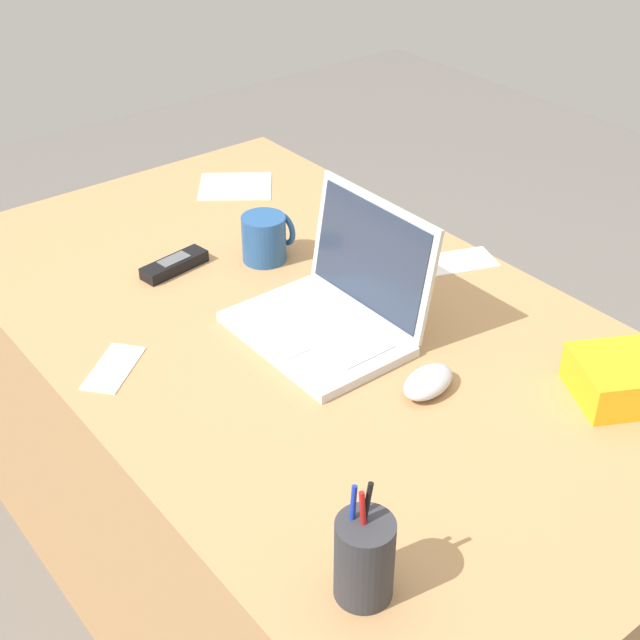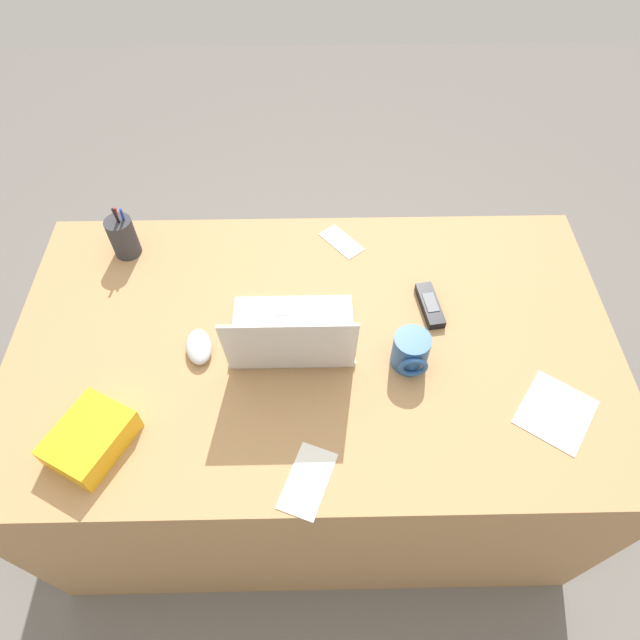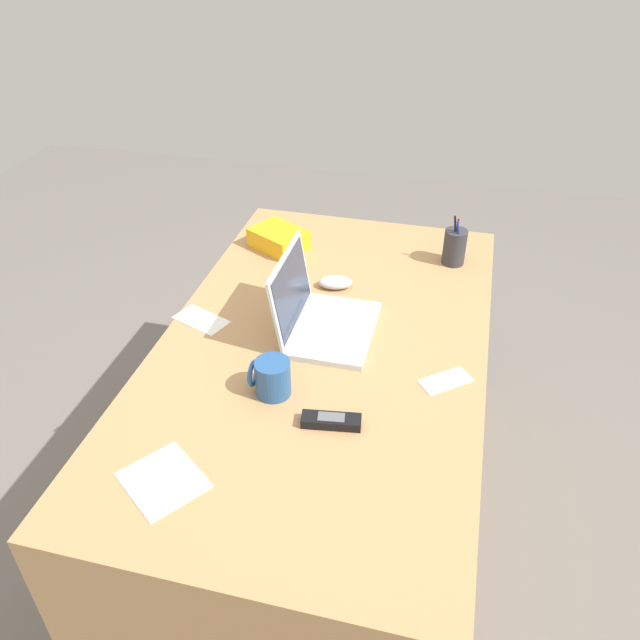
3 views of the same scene
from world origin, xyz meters
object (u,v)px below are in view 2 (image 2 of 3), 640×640
object	(u,v)px
computer_mouse	(199,347)
coffee_mug_white	(410,352)
pen_holder	(123,237)
snack_bag	(90,438)
laptop	(292,336)
cordless_phone	(430,305)

from	to	relation	value
computer_mouse	coffee_mug_white	xyz separation A→B (m)	(-0.52, 0.04, 0.03)
pen_holder	snack_bag	xyz separation A→B (m)	(-0.04, 0.60, -0.03)
snack_bag	pen_holder	bearing A→B (deg)	-86.40
computer_mouse	snack_bag	world-z (taller)	snack_bag
coffee_mug_white	snack_bag	xyz separation A→B (m)	(0.73, 0.20, -0.02)
computer_mouse	snack_bag	distance (m)	0.32
pen_holder	snack_bag	world-z (taller)	pen_holder
laptop	computer_mouse	world-z (taller)	laptop
coffee_mug_white	pen_holder	distance (m)	0.86
computer_mouse	cordless_phone	xyz separation A→B (m)	(-0.60, -0.13, -0.01)
laptop	cordless_phone	world-z (taller)	laptop
computer_mouse	pen_holder	size ratio (longest dim) A/B	0.61
pen_holder	snack_bag	bearing A→B (deg)	93.60
laptop	coffee_mug_white	bearing A→B (deg)	169.38
cordless_phone	snack_bag	size ratio (longest dim) A/B	0.82
computer_mouse	snack_bag	size ratio (longest dim) A/B	0.60
coffee_mug_white	snack_bag	bearing A→B (deg)	15.69
computer_mouse	snack_bag	xyz separation A→B (m)	(0.21, 0.25, 0.02)
snack_bag	cordless_phone	bearing A→B (deg)	-155.01
coffee_mug_white	snack_bag	world-z (taller)	coffee_mug_white
cordless_phone	snack_bag	bearing A→B (deg)	24.99
pen_holder	laptop	bearing A→B (deg)	144.67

